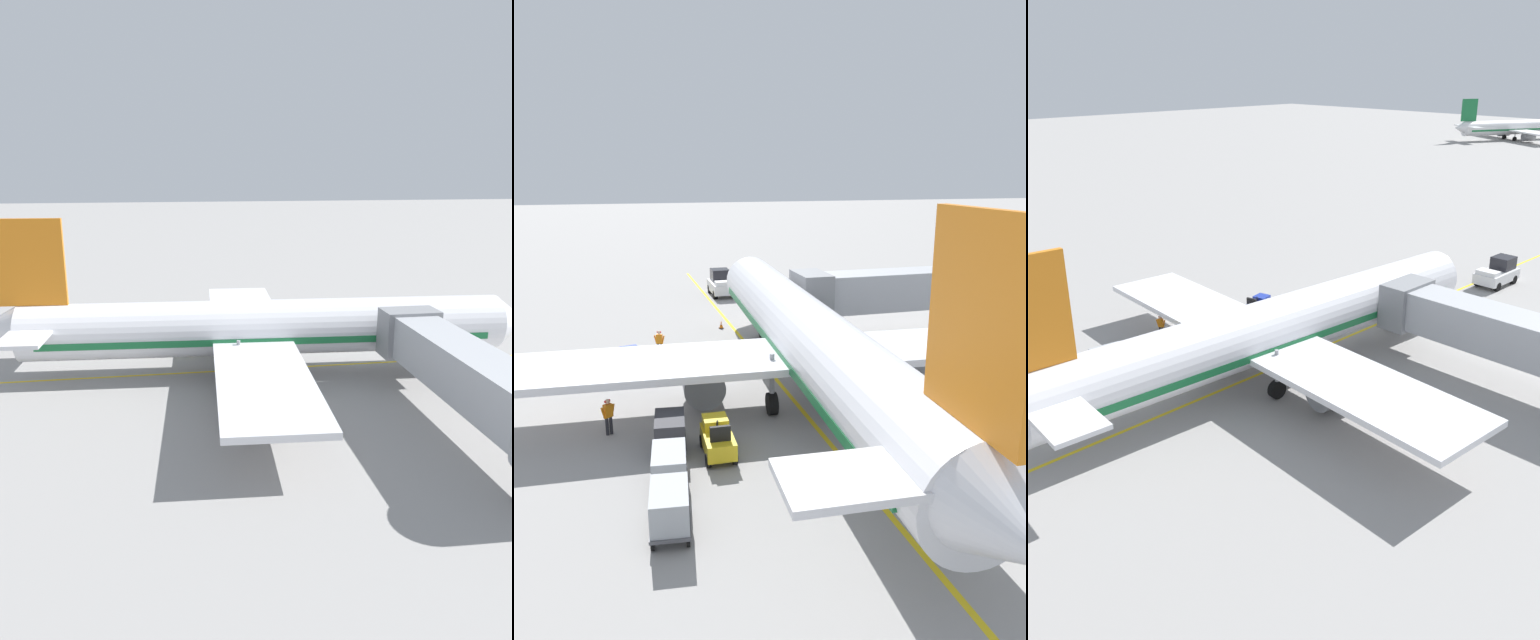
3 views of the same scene
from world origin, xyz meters
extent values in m
plane|color=gray|center=(0.00, 0.00, 0.00)|extent=(400.00, 400.00, 0.00)
cube|color=gold|center=(0.00, 0.00, 0.00)|extent=(0.24, 80.00, 0.01)
cylinder|color=silver|center=(0.85, 0.67, 3.29)|extent=(5.58, 32.16, 3.70)
cube|color=#196B38|center=(0.85, 0.67, 2.82)|extent=(5.46, 29.61, 0.44)
cone|color=silver|center=(1.86, 17.84, 3.29)|extent=(3.76, 2.61, 3.63)
cube|color=black|center=(1.75, 16.04, 3.93)|extent=(2.83, 1.26, 0.60)
cube|color=silver|center=(0.79, -0.33, 2.64)|extent=(30.25, 6.96, 0.36)
cylinder|color=gray|center=(-4.65, 0.79, 1.39)|extent=(2.18, 3.31, 2.00)
cylinder|color=gray|center=(6.33, 0.15, 1.39)|extent=(2.18, 3.31, 2.00)
cube|color=silver|center=(-0.02, -14.10, 3.84)|extent=(10.14, 3.18, 0.24)
cylinder|color=black|center=(1.51, 11.85, 0.55)|extent=(0.51, 1.12, 1.10)
cylinder|color=gray|center=(1.51, 11.85, 2.10)|extent=(0.24, 0.24, 2.00)
cylinder|color=black|center=(-1.57, -1.19, 0.55)|extent=(0.51, 1.12, 1.10)
cylinder|color=gray|center=(-1.57, -1.19, 2.10)|extent=(0.24, 0.24, 2.00)
cylinder|color=black|center=(3.03, -1.46, 0.55)|extent=(0.51, 1.12, 1.10)
cylinder|color=gray|center=(3.03, -1.46, 2.10)|extent=(0.24, 0.24, 2.00)
cube|color=#A8AAAF|center=(11.02, 9.33, 3.49)|extent=(15.21, 2.80, 2.60)
cube|color=gray|center=(4.21, 9.33, 3.49)|extent=(2.00, 3.50, 2.99)
cube|color=silver|center=(1.53, 26.77, 0.85)|extent=(2.22, 4.41, 0.90)
cube|color=black|center=(1.53, 27.76, 1.85)|extent=(1.66, 1.85, 1.10)
cube|color=silver|center=(1.52, 25.23, 1.48)|extent=(1.87, 1.11, 0.36)
cylinder|color=black|center=(2.46, 25.34, 0.40)|extent=(0.35, 0.80, 0.80)
cylinder|color=black|center=(0.59, 25.35, 0.40)|extent=(0.35, 0.80, 0.80)
cylinder|color=black|center=(2.47, 28.20, 0.40)|extent=(0.35, 0.80, 0.80)
cylinder|color=black|center=(0.60, 28.21, 0.40)|extent=(0.35, 0.80, 0.80)
cube|color=#1E339E|center=(-7.72, 6.54, 0.63)|extent=(1.76, 2.71, 0.70)
cube|color=#1E339E|center=(-7.89, 7.21, 1.20)|extent=(1.24, 1.26, 0.44)
cube|color=black|center=(-7.56, 5.88, 1.30)|extent=(0.85, 0.36, 0.64)
cylinder|color=black|center=(-7.75, 6.67, 1.28)|extent=(0.14, 0.27, 0.54)
cylinder|color=black|center=(-8.46, 7.27, 0.28)|extent=(0.33, 0.59, 0.56)
cylinder|color=black|center=(-7.41, 7.52, 0.28)|extent=(0.33, 0.59, 0.56)
cylinder|color=black|center=(-8.04, 5.57, 0.28)|extent=(0.33, 0.59, 0.56)
cylinder|color=black|center=(-6.99, 5.82, 0.28)|extent=(0.33, 0.59, 0.56)
cube|color=gold|center=(-4.88, -4.59, 0.63)|extent=(1.28, 2.54, 0.70)
cube|color=gold|center=(-4.86, -3.90, 1.20)|extent=(1.05, 1.08, 0.44)
cube|color=black|center=(-4.90, -5.27, 1.30)|extent=(0.84, 0.19, 0.64)
cylinder|color=black|center=(-4.88, -4.46, 1.28)|extent=(0.09, 0.27, 0.54)
cylinder|color=black|center=(-5.39, -3.69, 0.28)|extent=(0.22, 0.57, 0.56)
cylinder|color=black|center=(-4.31, -3.73, 0.28)|extent=(0.22, 0.57, 0.56)
cylinder|color=black|center=(-5.45, -5.44, 0.28)|extent=(0.22, 0.57, 0.56)
cylinder|color=black|center=(-4.37, -5.48, 0.28)|extent=(0.22, 0.57, 0.56)
cube|color=#4C4C51|center=(-6.75, -3.73, 0.42)|extent=(1.54, 2.33, 0.12)
cube|color=#2D2D33|center=(-6.75, -3.73, 1.03)|extent=(1.47, 2.22, 1.10)
cylinder|color=#4C4C51|center=(-6.58, -2.29, 0.41)|extent=(0.15, 0.70, 0.07)
cylinder|color=black|center=(-7.20, -2.85, 0.18)|extent=(0.16, 0.37, 0.36)
cylinder|color=black|center=(-6.11, -2.98, 0.18)|extent=(0.16, 0.37, 0.36)
cylinder|color=black|center=(-7.39, -4.49, 0.18)|extent=(0.16, 0.37, 0.36)
cylinder|color=black|center=(-6.30, -4.61, 0.18)|extent=(0.16, 0.37, 0.36)
cube|color=#4C4C51|center=(-7.11, -6.73, 0.42)|extent=(1.54, 2.33, 0.12)
cube|color=#999EA3|center=(-7.11, -6.73, 1.03)|extent=(1.47, 2.22, 1.10)
cylinder|color=#4C4C51|center=(-6.94, -5.29, 0.41)|extent=(0.15, 0.70, 0.07)
cylinder|color=black|center=(-7.56, -5.85, 0.18)|extent=(0.16, 0.37, 0.36)
cylinder|color=black|center=(-6.46, -5.97, 0.18)|extent=(0.16, 0.37, 0.36)
cylinder|color=black|center=(-7.75, -7.48, 0.18)|extent=(0.16, 0.37, 0.36)
cylinder|color=black|center=(-6.65, -7.61, 0.18)|extent=(0.16, 0.37, 0.36)
cube|color=#4C4C51|center=(-7.38, -9.36, 0.42)|extent=(1.54, 2.33, 0.12)
cube|color=#999EA3|center=(-7.38, -9.36, 1.03)|extent=(1.47, 2.22, 1.10)
cylinder|color=#4C4C51|center=(-7.21, -7.92, 0.41)|extent=(0.15, 0.70, 0.07)
cylinder|color=black|center=(-7.83, -8.48, 0.18)|extent=(0.16, 0.37, 0.36)
cylinder|color=black|center=(-6.74, -8.60, 0.18)|extent=(0.16, 0.37, 0.36)
cylinder|color=black|center=(-8.02, -10.11, 0.18)|extent=(0.16, 0.37, 0.36)
cylinder|color=black|center=(-6.93, -10.24, 0.18)|extent=(0.16, 0.37, 0.36)
cylinder|color=#232328|center=(-5.88, 9.49, 0.42)|extent=(0.15, 0.15, 0.85)
cylinder|color=#232328|center=(-6.07, 9.56, 0.42)|extent=(0.15, 0.15, 0.85)
cube|color=orange|center=(-5.98, 9.52, 1.15)|extent=(0.44, 0.37, 0.60)
cylinder|color=orange|center=(-5.74, 9.43, 1.10)|extent=(0.24, 0.17, 0.57)
cylinder|color=orange|center=(-6.21, 9.62, 1.10)|extent=(0.24, 0.17, 0.57)
sphere|color=beige|center=(-5.98, 9.52, 1.58)|extent=(0.22, 0.22, 0.22)
cube|color=red|center=(-5.98, 9.52, 1.60)|extent=(0.27, 0.17, 0.10)
cylinder|color=#232328|center=(-9.15, -1.26, 0.42)|extent=(0.15, 0.15, 0.85)
cylinder|color=#232328|center=(-9.31, -1.36, 0.42)|extent=(0.15, 0.15, 0.85)
cube|color=orange|center=(-9.23, -1.31, 1.15)|extent=(0.45, 0.41, 0.60)
cylinder|color=orange|center=(-9.02, -1.17, 1.10)|extent=(0.24, 0.20, 0.57)
cylinder|color=orange|center=(-9.44, -1.45, 1.10)|extent=(0.24, 0.20, 0.57)
sphere|color=tan|center=(-9.23, -1.31, 1.58)|extent=(0.22, 0.22, 0.22)
cube|color=red|center=(-9.23, -1.31, 1.60)|extent=(0.26, 0.21, 0.10)
cube|color=black|center=(-0.89, 15.03, 0.02)|extent=(0.36, 0.36, 0.04)
cone|color=orange|center=(-0.89, 15.03, 0.32)|extent=(0.30, 0.30, 0.55)
cylinder|color=white|center=(-0.89, 15.03, 0.34)|extent=(0.21, 0.21, 0.06)
cylinder|color=white|center=(-52.79, 135.00, 3.12)|extent=(17.07, 28.63, 3.52)
cube|color=#196B38|center=(-52.79, 135.00, 2.68)|extent=(15.98, 26.48, 0.42)
cone|color=white|center=(-60.37, 120.31, 3.41)|extent=(3.88, 3.73, 2.99)
cube|color=white|center=(-53.23, 134.16, 2.51)|extent=(27.59, 17.46, 0.34)
cylinder|color=gray|center=(-57.52, 137.23, 1.32)|extent=(3.08, 3.57, 1.90)
cylinder|color=gray|center=(-48.24, 132.44, 1.32)|extent=(3.08, 3.57, 1.90)
cube|color=#196B38|center=(-59.33, 122.34, 7.49)|extent=(2.19, 3.85, 5.22)
cube|color=white|center=(-59.24, 122.51, 3.65)|extent=(9.57, 6.55, 0.23)
cylinder|color=black|center=(-55.60, 134.32, 0.52)|extent=(0.86, 1.12, 1.04)
cylinder|color=gray|center=(-55.60, 134.32, 1.99)|extent=(0.23, 0.23, 1.90)
cylinder|color=black|center=(-51.72, 132.31, 0.52)|extent=(0.86, 1.12, 1.04)
cylinder|color=gray|center=(-51.72, 132.31, 1.99)|extent=(0.23, 0.23, 1.90)
camera|label=1|loc=(37.03, -5.64, 13.68)|focal=31.87mm
camera|label=2|loc=(-8.72, -25.94, 11.45)|focal=31.95mm
camera|label=3|loc=(27.41, -24.42, 18.49)|focal=36.00mm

